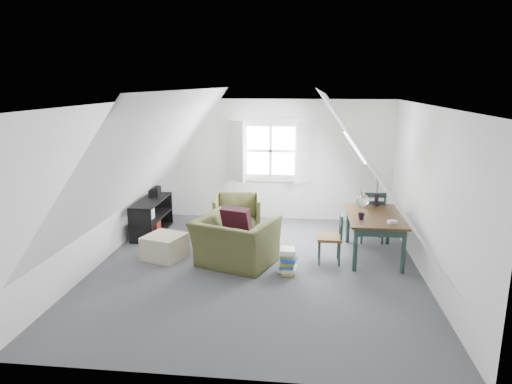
# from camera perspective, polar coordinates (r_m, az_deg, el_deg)

# --- Properties ---
(floor) EXTENTS (5.50, 5.50, 0.00)m
(floor) POSITION_cam_1_polar(r_m,az_deg,el_deg) (7.21, 0.04, -9.48)
(floor) COLOR #45464A
(floor) RESTS_ON ground
(ceiling) EXTENTS (5.50, 5.50, 0.00)m
(ceiling) POSITION_cam_1_polar(r_m,az_deg,el_deg) (6.65, 0.04, 10.79)
(ceiling) COLOR white
(ceiling) RESTS_ON wall_back
(wall_back) EXTENTS (5.00, 0.00, 5.00)m
(wall_back) POSITION_cam_1_polar(r_m,az_deg,el_deg) (9.51, 1.85, 4.01)
(wall_back) COLOR white
(wall_back) RESTS_ON ground
(wall_front) EXTENTS (5.00, 0.00, 5.00)m
(wall_front) POSITION_cam_1_polar(r_m,az_deg,el_deg) (4.22, -4.09, -8.29)
(wall_front) COLOR white
(wall_front) RESTS_ON ground
(wall_left) EXTENTS (0.00, 5.50, 5.50)m
(wall_left) POSITION_cam_1_polar(r_m,az_deg,el_deg) (7.51, -19.29, 0.70)
(wall_left) COLOR white
(wall_left) RESTS_ON ground
(wall_right) EXTENTS (0.00, 5.50, 5.50)m
(wall_right) POSITION_cam_1_polar(r_m,az_deg,el_deg) (7.01, 20.80, -0.29)
(wall_right) COLOR white
(wall_right) RESTS_ON ground
(slope_left) EXTENTS (3.19, 5.50, 4.48)m
(slope_left) POSITION_cam_1_polar(r_m,az_deg,el_deg) (7.06, -12.62, 4.70)
(slope_left) COLOR white
(slope_left) RESTS_ON wall_left
(slope_right) EXTENTS (3.19, 5.50, 4.48)m
(slope_right) POSITION_cam_1_polar(r_m,az_deg,el_deg) (6.73, 13.31, 4.25)
(slope_right) COLOR white
(slope_right) RESTS_ON wall_right
(dormer_window) EXTENTS (1.71, 0.35, 1.30)m
(dormer_window) POSITION_cam_1_polar(r_m,az_deg,el_deg) (9.40, 1.83, 5.14)
(dormer_window) COLOR white
(dormer_window) RESTS_ON wall_back
(skylight) EXTENTS (0.35, 0.75, 0.47)m
(skylight) POSITION_cam_1_polar(r_m,az_deg,el_deg) (8.01, 12.22, 5.52)
(skylight) COLOR white
(skylight) RESTS_ON slope_right
(armchair_near) EXTENTS (1.45, 1.36, 0.76)m
(armchair_near) POSITION_cam_1_polar(r_m,az_deg,el_deg) (7.35, -2.59, -9.02)
(armchair_near) COLOR #404221
(armchair_near) RESTS_ON floor
(armchair_far) EXTENTS (0.95, 0.97, 0.79)m
(armchair_far) POSITION_cam_1_polar(r_m,az_deg,el_deg) (8.64, -2.33, -5.53)
(armchair_far) COLOR #404221
(armchair_far) RESTS_ON floor
(throw_pillow) EXTENTS (0.53, 0.40, 0.49)m
(throw_pillow) POSITION_cam_1_polar(r_m,az_deg,el_deg) (7.27, -2.46, -3.67)
(throw_pillow) COLOR #330D19
(throw_pillow) RESTS_ON armchair_near
(ottoman) EXTENTS (0.73, 0.73, 0.39)m
(ottoman) POSITION_cam_1_polar(r_m,az_deg,el_deg) (7.69, -11.35, -6.70)
(ottoman) COLOR tan
(ottoman) RESTS_ON floor
(dining_table) EXTENTS (0.87, 1.45, 0.72)m
(dining_table) POSITION_cam_1_polar(r_m,az_deg,el_deg) (7.71, 14.57, -3.44)
(dining_table) COLOR #301E0E
(dining_table) RESTS_ON floor
(demijohn) EXTENTS (0.22, 0.22, 0.31)m
(demijohn) POSITION_cam_1_polar(r_m,az_deg,el_deg) (8.06, 13.17, -0.97)
(demijohn) COLOR silver
(demijohn) RESTS_ON dining_table
(vase_twigs) EXTENTS (0.07, 0.08, 0.57)m
(vase_twigs) POSITION_cam_1_polar(r_m,az_deg,el_deg) (8.19, 14.83, -0.85)
(vase_twigs) COLOR black
(vase_twigs) RESTS_ON dining_table
(cup) EXTENTS (0.13, 0.13, 0.10)m
(cup) POSITION_cam_1_polar(r_m,az_deg,el_deg) (7.36, 13.01, -3.37)
(cup) COLOR black
(cup) RESTS_ON dining_table
(paper_box) EXTENTS (0.15, 0.12, 0.04)m
(paper_box) POSITION_cam_1_polar(r_m,az_deg,el_deg) (7.28, 16.67, -3.60)
(paper_box) COLOR white
(paper_box) RESTS_ON dining_table
(dining_chair_far) EXTENTS (0.45, 0.45, 0.95)m
(dining_chair_far) POSITION_cam_1_polar(r_m,az_deg,el_deg) (8.48, 14.31, -2.80)
(dining_chair_far) COLOR brown
(dining_chair_far) RESTS_ON floor
(dining_chair_near) EXTENTS (0.38, 0.38, 0.82)m
(dining_chair_near) POSITION_cam_1_polar(r_m,az_deg,el_deg) (7.39, 9.42, -5.56)
(dining_chair_near) COLOR brown
(dining_chair_near) RESTS_ON floor
(media_shelf) EXTENTS (0.43, 1.29, 0.66)m
(media_shelf) POSITION_cam_1_polar(r_m,az_deg,el_deg) (8.91, -12.98, -3.26)
(media_shelf) COLOR black
(media_shelf) RESTS_ON floor
(electronics_box) EXTENTS (0.20, 0.27, 0.21)m
(electronics_box) POSITION_cam_1_polar(r_m,az_deg,el_deg) (9.07, -12.53, 0.00)
(electronics_box) COLOR black
(electronics_box) RESTS_ON media_shelf
(magazine_stack) EXTENTS (0.29, 0.34, 0.38)m
(magazine_stack) POSITION_cam_1_polar(r_m,az_deg,el_deg) (6.97, 4.01, -8.61)
(magazine_stack) COLOR #B29933
(magazine_stack) RESTS_ON floor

